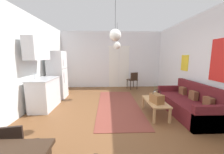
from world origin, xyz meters
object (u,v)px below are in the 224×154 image
Objects in this scene: refrigerator at (57,75)px; accent_chair at (133,79)px; bamboo_vase at (155,94)px; dining_chair_near at (11,152)px; handbag at (157,98)px; coffee_table at (155,103)px; pendant_lamp_near at (115,35)px; pendant_lamp_far at (117,45)px; couch at (189,104)px.

refrigerator is 3.37m from accent_chair.
bamboo_vase is 0.46× the size of dining_chair_near.
accent_chair is at bearing 90.18° from handbag.
dining_chair_near is (-2.38, -1.92, 0.14)m from coffee_table.
bamboo_vase is 0.43× the size of pendant_lamp_near.
coffee_table is 2.58m from pendant_lamp_far.
pendant_lamp_near and pendant_lamp_far have the same top height.
couch is at bearing 9.41° from pendant_lamp_near.
bamboo_vase is (0.10, 0.33, 0.14)m from coffee_table.
pendant_lamp_near is (-2.06, -0.34, 1.77)m from couch.
dining_chair_near is at bearing -143.33° from handbag.
coffee_table is at bearing -178.01° from couch.
pendant_lamp_far is at bearing 136.96° from couch.
refrigerator is 1.84× the size of pendant_lamp_far.
refrigerator is at bearing 136.53° from pendant_lamp_near.
couch is 5.08× the size of handbag.
handbag is 2.58m from pendant_lamp_far.
pendant_lamp_far is (2.26, 0.12, 1.11)m from refrigerator.
couch is 1.04m from handbag.
pendant_lamp_far reaches higher than accent_chair.
bamboo_vase is 1.03× the size of handbag.
dining_chair_near is 2.58m from pendant_lamp_near.
coffee_table is 2.04m from pendant_lamp_near.
pendant_lamp_near is 0.95× the size of pendant_lamp_far.
dining_chair_near is 0.93× the size of pendant_lamp_near.
bamboo_vase is 0.22× the size of refrigerator.
pendant_lamp_far reaches higher than refrigerator.
couch reaches higher than handbag.
pendant_lamp_near is at bearing -138.34° from dining_chair_near.
pendant_lamp_far is (-0.86, -1.09, 1.51)m from accent_chair.
pendant_lamp_far reaches higher than couch.
pendant_lamp_near reaches higher than coffee_table.
coffee_table is at bearing -106.15° from bamboo_vase.
couch is 3.07m from pendant_lamp_far.
handbag is at bearing -153.11° from dining_chair_near.
pendant_lamp_near is at bearing -151.84° from bamboo_vase.
refrigerator is at bearing 1.39° from accent_chair.
handbag reaches higher than coffee_table.
couch is at bearing -159.49° from dining_chair_near.
dining_chair_near reaches higher than accent_chair.
bamboo_vase is at bearing 160.81° from couch.
bamboo_vase is at bearing -21.96° from refrigerator.
refrigerator is at bearing 158.62° from couch.
dining_chair_near is 5.32m from accent_chair.
dining_chair_near is 4.25m from pendant_lamp_far.
dining_chair_near is 3.67m from refrigerator.
dining_chair_near reaches higher than bamboo_vase.
coffee_table is 0.57× the size of refrigerator.
couch is 1.92× the size of coffee_table.
refrigerator is 1.94× the size of pendant_lamp_near.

